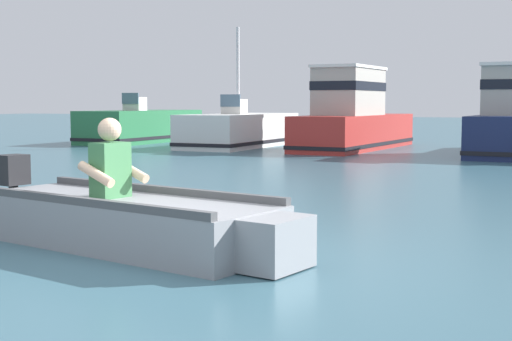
{
  "coord_description": "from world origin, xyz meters",
  "views": [
    {
      "loc": [
        3.35,
        -4.65,
        1.33
      ],
      "look_at": [
        -0.38,
        2.67,
        0.55
      ],
      "focal_mm": 50.28,
      "sensor_mm": 36.0,
      "label": 1
    }
  ],
  "objects_px": {
    "rowboat_with_person": "(128,219)",
    "moored_boat_red": "(353,119)",
    "moored_boat_green": "(142,127)",
    "moored_boat_white": "(240,131)"
  },
  "relations": [
    {
      "from": "rowboat_with_person",
      "to": "moored_boat_white",
      "type": "relative_size",
      "value": 0.73
    },
    {
      "from": "rowboat_with_person",
      "to": "moored_boat_white",
      "type": "bearing_deg",
      "value": 114.38
    },
    {
      "from": "rowboat_with_person",
      "to": "moored_boat_red",
      "type": "relative_size",
      "value": 0.62
    },
    {
      "from": "rowboat_with_person",
      "to": "moored_boat_green",
      "type": "relative_size",
      "value": 0.71
    },
    {
      "from": "moored_boat_green",
      "to": "moored_boat_red",
      "type": "height_order",
      "value": "moored_boat_red"
    },
    {
      "from": "rowboat_with_person",
      "to": "moored_boat_red",
      "type": "distance_m",
      "value": 14.47
    },
    {
      "from": "moored_boat_red",
      "to": "moored_boat_green",
      "type": "bearing_deg",
      "value": 177.96
    },
    {
      "from": "moored_boat_white",
      "to": "moored_boat_red",
      "type": "height_order",
      "value": "moored_boat_white"
    },
    {
      "from": "moored_boat_green",
      "to": "rowboat_with_person",
      "type": "bearing_deg",
      "value": -54.34
    },
    {
      "from": "moored_boat_green",
      "to": "moored_boat_white",
      "type": "xyz_separation_m",
      "value": [
        4.14,
        -0.7,
        -0.03
      ]
    }
  ]
}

